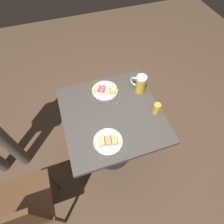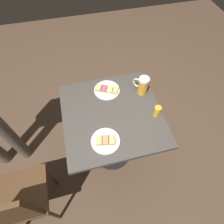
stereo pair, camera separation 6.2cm
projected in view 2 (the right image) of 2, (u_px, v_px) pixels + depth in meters
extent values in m
plane|color=#4C3828|center=(112.00, 151.00, 2.09)|extent=(6.00, 6.00, 0.00)
cylinder|color=black|center=(112.00, 150.00, 2.08)|extent=(0.44, 0.44, 0.01)
cylinder|color=black|center=(112.00, 135.00, 1.77)|extent=(0.09, 0.09, 0.73)
cube|color=#423D38|center=(112.00, 115.00, 1.47)|extent=(0.78, 0.78, 0.04)
cylinder|color=white|center=(105.00, 141.00, 1.32)|extent=(0.21, 0.21, 0.01)
cube|color=#9E7547|center=(99.00, 141.00, 1.31)|extent=(0.06, 0.08, 0.01)
cube|color=#ADC66B|center=(99.00, 140.00, 1.30)|extent=(0.05, 0.08, 0.01)
cube|color=#9E7547|center=(105.00, 140.00, 1.31)|extent=(0.06, 0.08, 0.01)
cube|color=#EA8E66|center=(105.00, 140.00, 1.30)|extent=(0.05, 0.08, 0.01)
cube|color=#9E7547|center=(112.00, 140.00, 1.31)|extent=(0.06, 0.08, 0.01)
cube|color=#E5B266|center=(112.00, 139.00, 1.30)|extent=(0.05, 0.08, 0.01)
cylinder|color=white|center=(107.00, 90.00, 1.59)|extent=(0.22, 0.22, 0.01)
cube|color=#9E7547|center=(99.00, 88.00, 1.59)|extent=(0.07, 0.09, 0.01)
cube|color=#ADC66B|center=(98.00, 87.00, 1.58)|extent=(0.07, 0.08, 0.01)
cube|color=#9E7547|center=(104.00, 89.00, 1.58)|extent=(0.07, 0.09, 0.01)
cube|color=#BC4C70|center=(104.00, 88.00, 1.57)|extent=(0.07, 0.08, 0.01)
cube|color=#9E7547|center=(110.00, 90.00, 1.57)|extent=(0.07, 0.09, 0.01)
cube|color=#EFE07A|center=(110.00, 89.00, 1.57)|extent=(0.07, 0.08, 0.01)
cube|color=#9E7547|center=(115.00, 91.00, 1.57)|extent=(0.07, 0.09, 0.01)
cube|color=#E5B266|center=(115.00, 90.00, 1.56)|extent=(0.07, 0.08, 0.01)
cylinder|color=gold|center=(143.00, 87.00, 1.52)|extent=(0.08, 0.08, 0.14)
cylinder|color=white|center=(144.00, 80.00, 1.45)|extent=(0.09, 0.09, 0.02)
torus|color=silver|center=(138.00, 83.00, 1.53)|extent=(0.07, 0.08, 0.09)
cylinder|color=gold|center=(157.00, 111.00, 1.41)|extent=(0.05, 0.05, 0.10)
cylinder|color=#472D19|center=(51.00, 177.00, 1.70)|extent=(0.03, 0.03, 0.47)
cylinder|color=#472D19|center=(15.00, 186.00, 1.65)|extent=(0.03, 0.03, 0.47)
cylinder|color=#472D19|center=(54.00, 215.00, 1.52)|extent=(0.03, 0.03, 0.47)
cube|color=#472D19|center=(22.00, 194.00, 1.38)|extent=(0.39, 0.39, 0.04)
cube|color=#472D19|center=(5.00, 217.00, 1.09)|extent=(0.34, 0.04, 0.44)
cylinder|color=#51473D|center=(8.00, 135.00, 1.69)|extent=(0.11, 0.11, 0.93)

